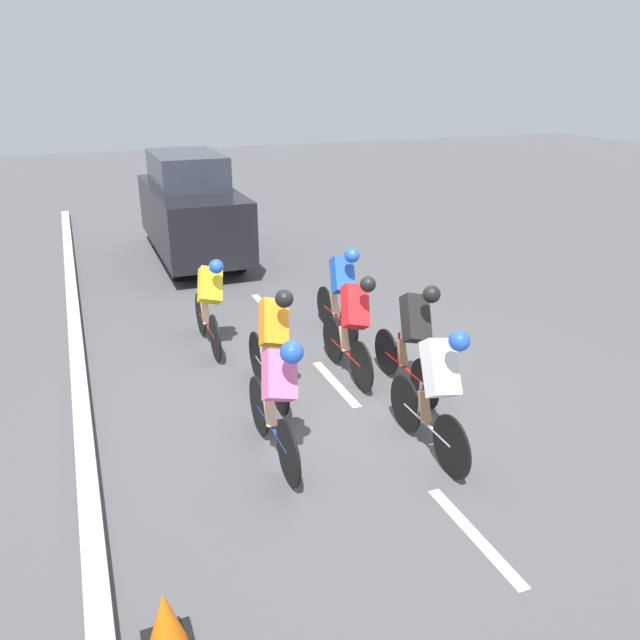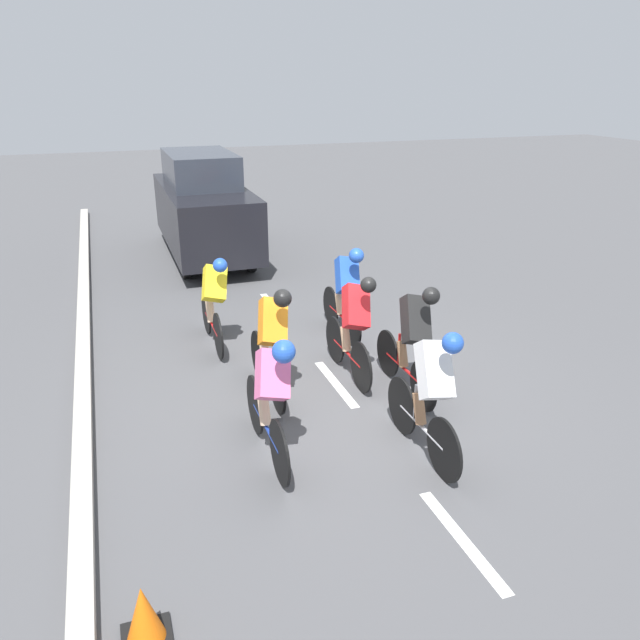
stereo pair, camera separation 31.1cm
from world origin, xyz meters
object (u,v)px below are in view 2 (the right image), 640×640
(cyclist_black, at_px, (413,336))
(cyclist_pink, at_px, (271,394))
(cyclist_yellow, at_px, (214,300))
(cyclist_white, at_px, (431,390))
(cyclist_blue, at_px, (346,289))
(support_car, at_px, (204,207))
(cyclist_red, at_px, (353,324))
(traffic_cone, at_px, (144,615))
(cyclist_orange, at_px, (271,339))

(cyclist_black, relative_size, cyclist_pink, 0.97)
(cyclist_yellow, bearing_deg, cyclist_white, 113.37)
(cyclist_yellow, distance_m, cyclist_blue, 2.02)
(cyclist_white, bearing_deg, cyclist_pink, -18.19)
(cyclist_white, xyz_separation_m, support_car, (0.87, -8.80, 0.33))
(cyclist_black, height_order, cyclist_white, cyclist_white)
(cyclist_yellow, distance_m, support_car, 5.16)
(cyclist_yellow, bearing_deg, cyclist_pink, 90.42)
(cyclist_red, xyz_separation_m, traffic_cone, (3.04, 3.48, -0.55))
(cyclist_white, relative_size, traffic_cone, 3.33)
(cyclist_red, distance_m, traffic_cone, 4.65)
(cyclist_yellow, distance_m, cyclist_pink, 3.19)
(cyclist_black, xyz_separation_m, cyclist_white, (0.49, 1.36, 0.01))
(cyclist_blue, bearing_deg, cyclist_red, 72.46)
(cyclist_black, relative_size, cyclist_orange, 1.01)
(cyclist_orange, bearing_deg, cyclist_pink, 74.78)
(support_car, xyz_separation_m, traffic_cone, (2.20, 10.24, -0.91))
(cyclist_red, xyz_separation_m, cyclist_blue, (-0.43, -1.37, 0.01))
(cyclist_yellow, height_order, cyclist_pink, cyclist_pink)
(cyclist_orange, bearing_deg, cyclist_black, 163.10)
(cyclist_white, height_order, support_car, support_car)
(cyclist_yellow, bearing_deg, support_car, -98.14)
(cyclist_blue, relative_size, traffic_cone, 3.27)
(cyclist_pink, xyz_separation_m, cyclist_blue, (-1.97, -2.89, 0.01))
(cyclist_blue, bearing_deg, cyclist_yellow, -8.49)
(cyclist_yellow, height_order, traffic_cone, cyclist_yellow)
(cyclist_red, distance_m, support_car, 6.82)
(cyclist_white, xyz_separation_m, cyclist_blue, (-0.39, -3.41, -0.01))
(cyclist_blue, bearing_deg, support_car, -76.77)
(cyclist_red, bearing_deg, cyclist_pink, 44.72)
(cyclist_red, xyz_separation_m, cyclist_yellow, (1.56, -1.66, -0.03))
(cyclist_white, bearing_deg, support_car, -84.33)
(cyclist_red, relative_size, traffic_cone, 3.34)
(traffic_cone, bearing_deg, cyclist_orange, -119.39)
(cyclist_white, relative_size, cyclist_red, 1.00)
(cyclist_red, height_order, traffic_cone, cyclist_red)
(cyclist_red, xyz_separation_m, cyclist_pink, (1.54, 1.53, 0.00))
(support_car, bearing_deg, cyclist_yellow, 81.86)
(cyclist_pink, relative_size, traffic_cone, 3.52)
(cyclist_pink, bearing_deg, cyclist_yellow, -89.58)
(cyclist_red, distance_m, cyclist_blue, 1.43)
(cyclist_blue, distance_m, traffic_cone, 5.99)
(cyclist_white, height_order, cyclist_orange, cyclist_white)
(cyclist_red, bearing_deg, cyclist_yellow, -46.76)
(traffic_cone, bearing_deg, cyclist_pink, -127.42)
(cyclist_blue, relative_size, support_car, 0.35)
(cyclist_black, relative_size, cyclist_blue, 1.04)
(cyclist_black, bearing_deg, support_car, -79.63)
(cyclist_black, bearing_deg, cyclist_red, -52.46)
(cyclist_yellow, relative_size, cyclist_pink, 0.99)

